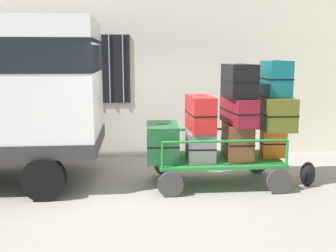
{
  "coord_description": "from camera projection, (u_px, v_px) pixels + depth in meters",
  "views": [
    {
      "loc": [
        -0.56,
        -6.65,
        2.29
      ],
      "look_at": [
        0.02,
        0.15,
        1.08
      ],
      "focal_mm": 42.45,
      "sensor_mm": 36.0,
      "label": 1
    }
  ],
  "objects": [
    {
      "name": "suitcase_midright_middle",
      "position": [
        275.0,
        113.0,
        7.07
      ],
      "size": [
        0.59,
        1.0,
        0.58
      ],
      "color": "#4C5119",
      "rests_on": "suitcase_midright_bottom"
    },
    {
      "name": "suitcase_midleft_middle",
      "position": [
        200.0,
        113.0,
        6.95
      ],
      "size": [
        0.45,
        0.89,
        0.62
      ],
      "color": "#B21E1E",
      "rests_on": "suitcase_midleft_bottom"
    },
    {
      "name": "luggage_cart",
      "position": [
        218.0,
        163.0,
        7.13
      ],
      "size": [
        2.26,
        1.28,
        0.48
      ],
      "color": "#1E722D",
      "rests_on": "ground"
    },
    {
      "name": "cart_railing",
      "position": [
        219.0,
        138.0,
        7.05
      ],
      "size": [
        2.14,
        1.14,
        0.45
      ],
      "color": "#1E722D",
      "rests_on": "luggage_cart"
    },
    {
      "name": "suitcase_midright_bottom",
      "position": [
        273.0,
        143.0,
        7.16
      ],
      "size": [
        0.45,
        0.27,
        0.53
      ],
      "color": "orange",
      "rests_on": "luggage_cart"
    },
    {
      "name": "suitcase_center_bottom",
      "position": [
        237.0,
        141.0,
        7.07
      ],
      "size": [
        0.49,
        0.83,
        0.63
      ],
      "color": "brown",
      "rests_on": "luggage_cart"
    },
    {
      "name": "suitcase_midright_top",
      "position": [
        276.0,
        79.0,
        6.98
      ],
      "size": [
        0.41,
        0.65,
        0.63
      ],
      "color": "#0F5960",
      "rests_on": "suitcase_midright_middle"
    },
    {
      "name": "suitcase_center_middle",
      "position": [
        238.0,
        111.0,
        6.96
      ],
      "size": [
        0.47,
        1.06,
        0.47
      ],
      "color": "maroon",
      "rests_on": "suitcase_center_bottom"
    },
    {
      "name": "suitcase_midleft_bottom",
      "position": [
        200.0,
        145.0,
        7.02
      ],
      "size": [
        0.52,
        0.78,
        0.51
      ],
      "color": "slate",
      "rests_on": "luggage_cart"
    },
    {
      "name": "backpack",
      "position": [
        308.0,
        174.0,
        7.04
      ],
      "size": [
        0.27,
        0.22,
        0.44
      ],
      "color": "black",
      "rests_on": "ground"
    },
    {
      "name": "suitcase_center_top",
      "position": [
        239.0,
        81.0,
        6.89
      ],
      "size": [
        0.47,
        0.88,
        0.58
      ],
      "color": "black",
      "rests_on": "suitcase_center_middle"
    },
    {
      "name": "suitcase_left_bottom",
      "position": [
        162.0,
        142.0,
        6.98
      ],
      "size": [
        0.57,
        0.92,
        0.64
      ],
      "color": "#194C28",
      "rests_on": "luggage_cart"
    },
    {
      "name": "ground_plane",
      "position": [
        167.0,
        188.0,
        6.97
      ],
      "size": [
        40.0,
        40.0,
        0.0
      ],
      "primitive_type": "plane",
      "color": "gray"
    },
    {
      "name": "building_wall",
      "position": [
        158.0,
        46.0,
        9.0
      ],
      "size": [
        12.0,
        0.38,
        5.0
      ],
      "color": "silver",
      "rests_on": "ground"
    }
  ]
}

